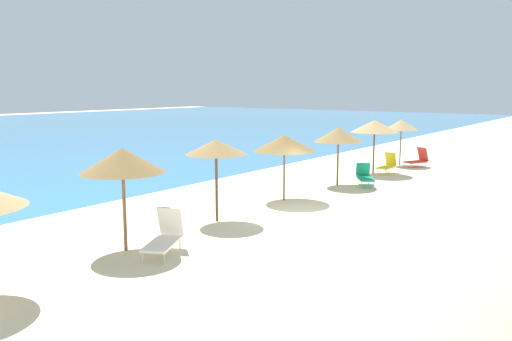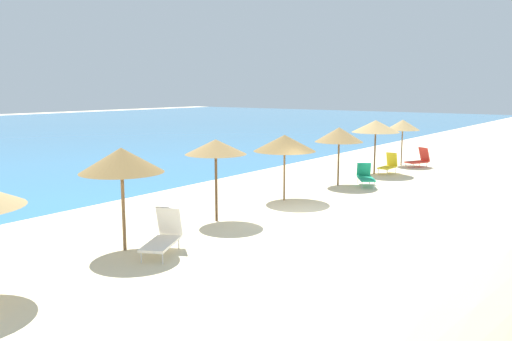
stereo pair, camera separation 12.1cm
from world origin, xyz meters
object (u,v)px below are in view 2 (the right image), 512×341
beach_umbrella_4 (285,143)px  lounge_chair_4 (389,165)px  beach_umbrella_5 (339,135)px  lounge_chair_3 (365,176)px  beach_umbrella_3 (216,147)px  beach_umbrella_2 (121,160)px  lounge_chair_1 (419,159)px  lounge_chair_2 (164,236)px  beach_umbrella_6 (376,126)px  beach_umbrella_7 (403,125)px

beach_umbrella_4 → lounge_chair_4: (8.79, -0.72, -1.83)m
beach_umbrella_5 → lounge_chair_3: size_ratio=1.65×
beach_umbrella_3 → beach_umbrella_4: size_ratio=1.05×
beach_umbrella_2 → lounge_chair_1: size_ratio=1.91×
lounge_chair_2 → lounge_chair_4: (16.40, 0.44, -0.02)m
beach_umbrella_2 → beach_umbrella_6: bearing=-0.2°
beach_umbrella_4 → lounge_chair_4: bearing=-4.7°
beach_umbrella_2 → lounge_chair_1: 20.22m
beach_umbrella_4 → beach_umbrella_5: size_ratio=0.98×
beach_umbrella_6 → lounge_chair_1: 4.40m
beach_umbrella_6 → beach_umbrella_3: bearing=179.3°
beach_umbrella_6 → lounge_chair_2: 16.03m
beach_umbrella_3 → lounge_chair_3: size_ratio=1.71×
lounge_chair_1 → lounge_chair_2: (-19.63, 0.04, 0.04)m
beach_umbrella_7 → lounge_chair_2: 19.75m
beach_umbrella_2 → beach_umbrella_6: beach_umbrella_2 is taller
lounge_chair_1 → beach_umbrella_2: bearing=112.5°
beach_umbrella_2 → beach_umbrella_5: beach_umbrella_2 is taller
beach_umbrella_3 → beach_umbrella_6: beach_umbrella_6 is taller
beach_umbrella_4 → lounge_chair_2: (-7.61, -1.15, -1.81)m
beach_umbrella_2 → beach_umbrella_4: bearing=0.6°
beach_umbrella_6 → lounge_chair_2: size_ratio=1.59×
beach_umbrella_4 → beach_umbrella_7: size_ratio=0.99×
beach_umbrella_5 → lounge_chair_1: size_ratio=1.79×
beach_umbrella_5 → beach_umbrella_6: bearing=0.6°
beach_umbrella_4 → beach_umbrella_5: beach_umbrella_5 is taller
beach_umbrella_7 → lounge_chair_1: beach_umbrella_7 is taller
beach_umbrella_3 → lounge_chair_4: beach_umbrella_3 is taller
beach_umbrella_5 → lounge_chair_3: (0.65, -1.05, -1.88)m
beach_umbrella_3 → lounge_chair_2: beach_umbrella_3 is taller
beach_umbrella_5 → beach_umbrella_7: bearing=0.4°
beach_umbrella_4 → beach_umbrella_3: bearing=-179.9°
beach_umbrella_6 → lounge_chair_4: 2.16m
beach_umbrella_3 → beach_umbrella_6: bearing=-0.7°
lounge_chair_3 → beach_umbrella_2: bearing=50.6°
beach_umbrella_3 → lounge_chair_1: 16.31m
lounge_chair_2 → lounge_chair_1: bearing=-116.5°
beach_umbrella_2 → beach_umbrella_6: 16.32m
beach_umbrella_5 → lounge_chair_1: (7.85, -1.00, -1.90)m
beach_umbrella_5 → lounge_chair_3: beach_umbrella_5 is taller
beach_umbrella_2 → lounge_chair_4: (16.85, -0.63, -2.04)m
beach_umbrella_3 → lounge_chair_2: (-3.50, -1.15, -2.02)m
beach_umbrella_2 → lounge_chair_1: beach_umbrella_2 is taller
beach_umbrella_5 → lounge_chair_1: bearing=-7.3°
beach_umbrella_4 → lounge_chair_2: 7.91m
beach_umbrella_2 → lounge_chair_2: beach_umbrella_2 is taller
lounge_chair_1 → lounge_chair_3: bearing=116.1°
beach_umbrella_2 → beach_umbrella_4: beach_umbrella_2 is taller
lounge_chair_3 → lounge_chair_4: lounge_chair_4 is taller
beach_umbrella_5 → lounge_chair_4: bearing=-6.5°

